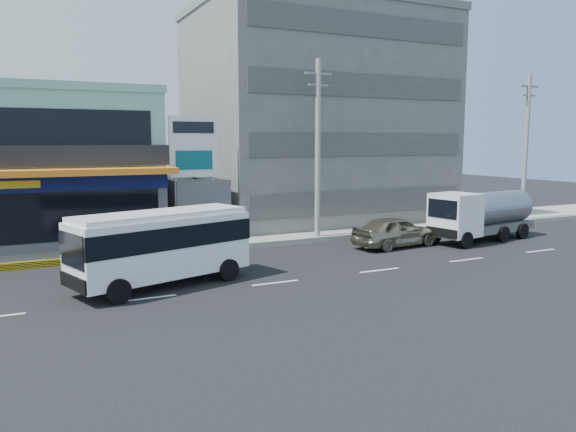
% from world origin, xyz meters
% --- Properties ---
extents(ground, '(120.00, 120.00, 0.00)m').
position_xyz_m(ground, '(0.00, 0.00, 0.00)').
color(ground, black).
rests_on(ground, ground).
extents(sidewalk, '(70.00, 5.00, 0.30)m').
position_xyz_m(sidewalk, '(5.00, 9.50, 0.15)').
color(sidewalk, gray).
rests_on(sidewalk, ground).
extents(shop_building, '(12.40, 11.70, 8.00)m').
position_xyz_m(shop_building, '(-8.00, 13.95, 4.00)').
color(shop_building, '#4F4F54').
rests_on(shop_building, ground).
extents(concrete_building, '(16.00, 12.00, 14.00)m').
position_xyz_m(concrete_building, '(10.00, 15.00, 7.00)').
color(concrete_building, slate).
rests_on(concrete_building, ground).
extents(gap_structure, '(3.00, 6.00, 3.50)m').
position_xyz_m(gap_structure, '(0.00, 12.00, 1.75)').
color(gap_structure, '#4F4F54').
rests_on(gap_structure, ground).
extents(satellite_dish, '(1.50, 1.50, 0.15)m').
position_xyz_m(satellite_dish, '(0.00, 11.00, 3.58)').
color(satellite_dish, slate).
rests_on(satellite_dish, gap_structure).
extents(billboard, '(2.60, 0.18, 6.90)m').
position_xyz_m(billboard, '(-0.50, 9.20, 4.93)').
color(billboard, gray).
rests_on(billboard, ground).
extents(utility_pole_near, '(1.60, 0.30, 10.00)m').
position_xyz_m(utility_pole_near, '(6.00, 7.40, 5.15)').
color(utility_pole_near, '#999993').
rests_on(utility_pole_near, ground).
extents(utility_pole_far, '(1.60, 0.30, 10.00)m').
position_xyz_m(utility_pole_far, '(22.00, 7.40, 5.15)').
color(utility_pole_far, '#999993').
rests_on(utility_pole_far, ground).
extents(minibus, '(7.31, 4.19, 2.91)m').
position_xyz_m(minibus, '(-4.13, 1.50, 1.74)').
color(minibus, white).
rests_on(minibus, ground).
extents(sedan, '(5.08, 2.48, 1.67)m').
position_xyz_m(sedan, '(8.94, 4.18, 0.83)').
color(sedan, '#9C9477').
rests_on(sedan, ground).
extents(tanker_truck, '(7.36, 3.29, 2.80)m').
position_xyz_m(tanker_truck, '(14.33, 3.59, 1.51)').
color(tanker_truck, white).
rests_on(tanker_truck, ground).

